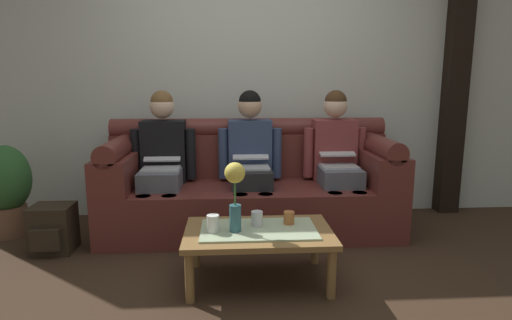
# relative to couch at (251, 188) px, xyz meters

# --- Properties ---
(ground_plane) EXTENTS (14.00, 14.00, 0.00)m
(ground_plane) POSITION_rel_couch_xyz_m (0.00, -1.17, -0.37)
(ground_plane) COLOR #382619
(back_wall_patterned) EXTENTS (6.00, 0.12, 2.90)m
(back_wall_patterned) POSITION_rel_couch_xyz_m (0.00, 0.53, 1.08)
(back_wall_patterned) COLOR silver
(back_wall_patterned) RESTS_ON ground_plane
(timber_pillar) EXTENTS (0.20, 0.20, 2.90)m
(timber_pillar) POSITION_rel_couch_xyz_m (2.00, 0.41, 1.08)
(timber_pillar) COLOR black
(timber_pillar) RESTS_ON ground_plane
(couch) EXTENTS (2.50, 0.88, 0.96)m
(couch) POSITION_rel_couch_xyz_m (0.00, 0.00, 0.00)
(couch) COLOR maroon
(couch) RESTS_ON ground_plane
(person_left) EXTENTS (0.56, 0.67, 1.22)m
(person_left) POSITION_rel_couch_xyz_m (-0.76, -0.00, 0.29)
(person_left) COLOR #595B66
(person_left) RESTS_ON ground_plane
(person_middle) EXTENTS (0.56, 0.67, 1.22)m
(person_middle) POSITION_rel_couch_xyz_m (0.00, -0.00, 0.29)
(person_middle) COLOR #232326
(person_middle) RESTS_ON ground_plane
(person_right) EXTENTS (0.56, 0.67, 1.22)m
(person_right) POSITION_rel_couch_xyz_m (0.76, -0.00, 0.29)
(person_right) COLOR #595B66
(person_right) RESTS_ON ground_plane
(coffee_table) EXTENTS (0.95, 0.60, 0.36)m
(coffee_table) POSITION_rel_couch_xyz_m (0.00, -1.02, -0.06)
(coffee_table) COLOR olive
(coffee_table) RESTS_ON ground_plane
(flower_vase) EXTENTS (0.13, 0.13, 0.45)m
(flower_vase) POSITION_rel_couch_xyz_m (-0.15, -1.06, 0.29)
(flower_vase) COLOR #336672
(flower_vase) RESTS_ON coffee_table
(cup_near_left) EXTENTS (0.08, 0.08, 0.11)m
(cup_near_left) POSITION_rel_couch_xyz_m (-0.29, -1.06, 0.05)
(cup_near_left) COLOR white
(cup_near_left) RESTS_ON coffee_table
(cup_near_right) EXTENTS (0.07, 0.07, 0.08)m
(cup_near_right) POSITION_rel_couch_xyz_m (0.21, -0.94, 0.04)
(cup_near_right) COLOR #B26633
(cup_near_right) RESTS_ON coffee_table
(cup_far_center) EXTENTS (0.08, 0.08, 0.10)m
(cup_far_center) POSITION_rel_couch_xyz_m (-0.01, -0.96, 0.04)
(cup_far_center) COLOR silver
(cup_far_center) RESTS_ON coffee_table
(backpack_left) EXTENTS (0.31, 0.31, 0.37)m
(backpack_left) POSITION_rel_couch_xyz_m (-1.55, -0.43, -0.19)
(backpack_left) COLOR #2D2319
(backpack_left) RESTS_ON ground_plane
(potted_plant) EXTENTS (0.40, 0.40, 0.78)m
(potted_plant) POSITION_rel_couch_xyz_m (-2.06, -0.05, 0.06)
(potted_plant) COLOR brown
(potted_plant) RESTS_ON ground_plane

